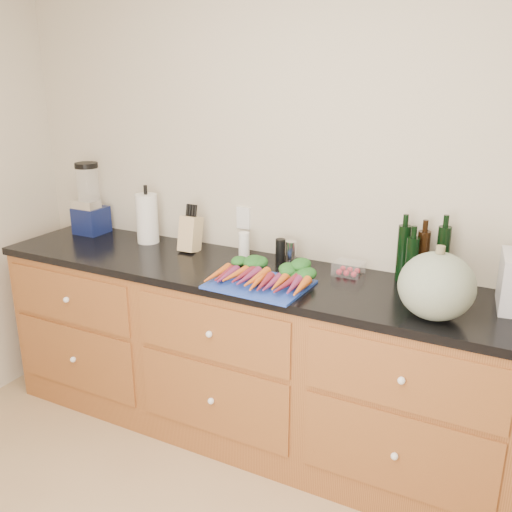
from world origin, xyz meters
The scene contains 14 objects.
wall_back centered at (0.00, 1.62, 1.30)m, with size 4.10×0.05×2.60m, color beige.
cabinets centered at (0.00, 1.30, 0.45)m, with size 3.60×0.64×0.90m.
countertop centered at (0.00, 1.30, 0.92)m, with size 3.64×0.62×0.04m, color black.
cutting_board centered at (-0.27, 1.14, 0.95)m, with size 0.45×0.34×0.01m, color #1F3FB0.
carrots centered at (-0.27, 1.18, 0.98)m, with size 0.47×0.32×0.06m.
squash centered at (0.52, 1.15, 1.08)m, with size 0.31×0.31×0.27m, color slate.
blender_appliance centered at (-1.58, 1.46, 1.13)m, with size 0.17×0.17×0.43m.
paper_towel centered at (-1.16, 1.46, 1.08)m, with size 0.13×0.13×0.28m, color white.
knife_block centered at (-0.85, 1.44, 1.04)m, with size 0.10×0.10×0.19m, color tan.
grinder_salt centered at (-0.54, 1.48, 1.01)m, with size 0.06×0.06×0.13m, color white.
grinder_pepper centered at (-0.32, 1.48, 1.00)m, with size 0.05×0.05×0.13m, color black.
canister_chrome centered at (-0.26, 1.48, 1.00)m, with size 0.05×0.05×0.12m, color white.
tomato_box centered at (0.05, 1.47, 0.97)m, with size 0.14×0.11×0.06m, color white.
bottles centered at (0.38, 1.51, 1.07)m, with size 0.24×0.12×0.29m.
Camera 1 is at (0.85, -1.06, 1.91)m, focal length 40.00 mm.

